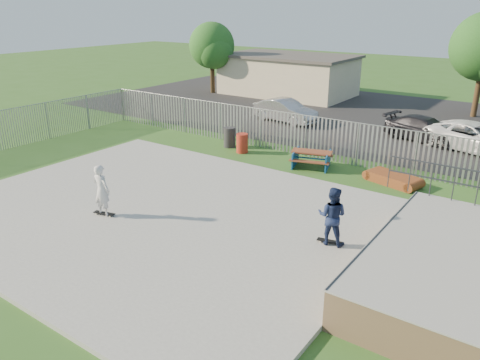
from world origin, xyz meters
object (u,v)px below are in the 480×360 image
Objects in this scene: picnic_table at (311,159)px; car_silver at (285,111)px; tree_left at (212,46)px; skater_navy at (332,216)px; trash_bin_red at (242,143)px; trash_bin_grey at (230,137)px; car_dark at (425,129)px; car_white at (475,137)px; skater_white at (102,190)px; funbox at (393,179)px.

picnic_table is 0.50× the size of car_silver.
tree_left reaches higher than skater_navy.
trash_bin_red is 17.41m from tree_left.
trash_bin_grey is 0.23× the size of car_dark.
car_white is 22.02m from tree_left.
skater_white reaches higher than picnic_table.
car_dark is (6.86, 7.33, 0.18)m from trash_bin_red.
trash_bin_grey is 0.57× the size of skater_white.
car_white is at bearing 90.60° from funbox.
car_silver reaches higher than trash_bin_red.
car_silver is (-0.41, 6.45, 0.21)m from trash_bin_grey.
picnic_table reaches higher than funbox.
skater_navy is (8.90, -6.92, 0.54)m from trash_bin_grey.
car_silver is at bearing 93.63° from trash_bin_grey.
skater_white is (12.27, -21.53, -2.77)m from tree_left.
trash_bin_grey is at bearing -48.42° from skater_navy.
skater_navy is (3.94, -6.46, 0.67)m from picnic_table.
trash_bin_red is (-3.85, 0.03, 0.10)m from picnic_table.
car_dark is 2.55m from car_white.
skater_white is at bearing -112.35° from funbox.
skater_navy is (0.93, -13.81, 0.39)m from car_dark.
trash_bin_grey is 0.18× the size of tree_left.
car_dark is 13.85m from skater_navy.
tree_left reaches higher than picnic_table.
tree_left is at bearing 88.49° from car_dark.
tree_left reaches higher than skater_white.
funbox is 0.51× the size of car_silver.
skater_white is at bearing 9.28° from skater_navy.
picnic_table is at bearing -163.90° from funbox.
funbox is 7.14m from car_white.
picnic_table is at bearing 159.60° from car_white.
tree_left is at bearing -54.68° from skater_navy.
trash_bin_red is at bearing 144.52° from car_white.
car_silver is at bearing 108.30° from car_white.
car_dark is (8.38, 0.45, -0.06)m from car_silver.
picnic_table is 0.98× the size of funbox.
car_white is (5.53, 6.95, 0.34)m from picnic_table.
skater_navy is at bearing -168.66° from car_white.
funbox is 7.35m from car_dark.
picnic_table is 0.48× the size of car_dark.
funbox is 0.43× the size of car_white.
car_silver is 10.89m from car_white.
trash_bin_grey reaches higher than picnic_table.
trash_bin_grey is 10.54m from car_dark.
skater_navy reaches higher than car_silver.
picnic_table is 2.22× the size of trash_bin_red.
funbox is at bearing -131.18° from skater_white.
skater_navy reaches higher than trash_bin_red.
skater_white reaches higher than car_white.
picnic_table is at bearing -69.15° from skater_navy.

